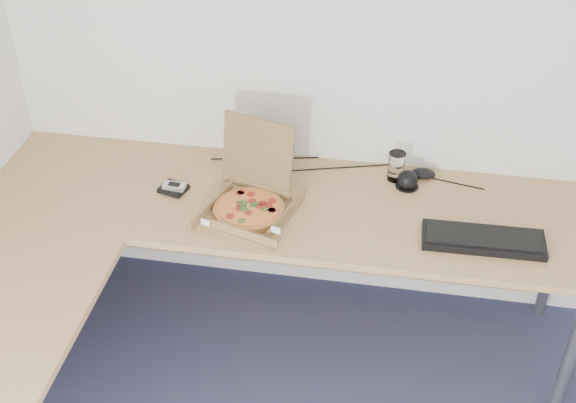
% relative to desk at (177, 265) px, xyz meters
% --- Properties ---
extents(desk, '(2.50, 2.20, 0.73)m').
position_rel_desk_xyz_m(desk, '(0.00, 0.00, 0.00)').
color(desk, tan).
rests_on(desk, ground).
extents(pizza_box, '(0.32, 0.37, 0.33)m').
position_rel_desk_xyz_m(pizza_box, '(0.21, 0.34, 0.07)').
color(pizza_box, olive).
rests_on(pizza_box, desk).
extents(drinking_glass, '(0.07, 0.07, 0.13)m').
position_rel_desk_xyz_m(drinking_glass, '(0.78, 0.67, 0.09)').
color(drinking_glass, silver).
rests_on(drinking_glass, desk).
extents(keyboard, '(0.47, 0.17, 0.03)m').
position_rel_desk_xyz_m(keyboard, '(1.14, 0.29, 0.04)').
color(keyboard, black).
rests_on(keyboard, desk).
extents(mouse, '(0.12, 0.09, 0.04)m').
position_rel_desk_xyz_m(mouse, '(0.90, 0.70, 0.05)').
color(mouse, black).
rests_on(mouse, desk).
extents(wallet, '(0.13, 0.12, 0.02)m').
position_rel_desk_xyz_m(wallet, '(-0.13, 0.42, 0.04)').
color(wallet, black).
rests_on(wallet, desk).
extents(phone, '(0.10, 0.06, 0.02)m').
position_rel_desk_xyz_m(phone, '(-0.13, 0.42, 0.06)').
color(phone, '#B2B5BA').
rests_on(phone, wallet).
extents(dome_speaker, '(0.10, 0.10, 0.08)m').
position_rel_desk_xyz_m(dome_speaker, '(0.83, 0.62, 0.07)').
color(dome_speaker, black).
rests_on(dome_speaker, desk).
extents(cable_bundle, '(0.58, 0.12, 0.01)m').
position_rel_desk_xyz_m(cable_bundle, '(0.53, 0.71, 0.03)').
color(cable_bundle, black).
rests_on(cable_bundle, desk).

